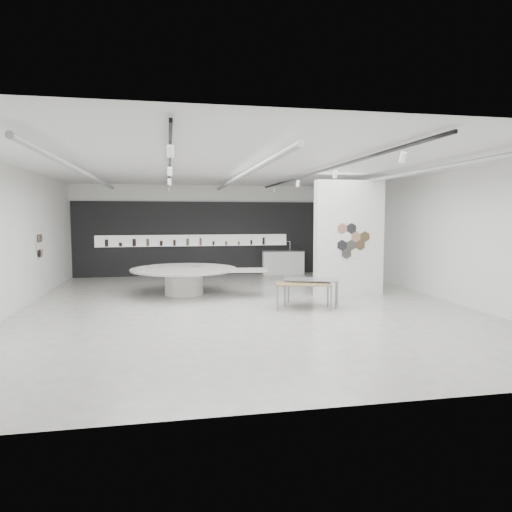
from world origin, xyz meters
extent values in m
cube|color=beige|center=(0.00, 0.00, -0.01)|extent=(12.00, 14.00, 0.01)
cube|color=silver|center=(0.00, 0.00, 3.80)|extent=(12.00, 14.00, 0.01)
cube|color=white|center=(0.00, 7.00, 1.90)|extent=(12.00, 0.01, 3.80)
cube|color=white|center=(0.00, -7.00, 1.90)|extent=(12.00, 0.01, 3.80)
cube|color=white|center=(6.00, 0.00, 1.90)|extent=(0.01, 14.00, 3.80)
cube|color=white|center=(-6.00, 0.00, 1.90)|extent=(0.01, 14.00, 3.80)
cylinder|color=#939396|center=(-4.20, 0.50, 3.62)|extent=(0.12, 12.00, 0.12)
cylinder|color=#939396|center=(0.00, 0.50, 3.62)|extent=(0.12, 12.00, 0.12)
cylinder|color=#939396|center=(4.20, 0.50, 3.62)|extent=(0.12, 12.00, 0.12)
cube|color=black|center=(-2.00, 0.00, 3.70)|extent=(0.05, 13.00, 0.06)
cylinder|color=white|center=(-2.00, -5.00, 3.52)|extent=(0.11, 0.18, 0.21)
cylinder|color=white|center=(-2.00, -1.70, 3.52)|extent=(0.11, 0.18, 0.21)
cylinder|color=white|center=(-2.00, 1.60, 3.52)|extent=(0.11, 0.18, 0.21)
cylinder|color=white|center=(-2.00, 4.90, 3.52)|extent=(0.11, 0.18, 0.21)
cube|color=black|center=(2.00, 0.00, 3.70)|extent=(0.05, 13.00, 0.06)
cylinder|color=white|center=(2.00, -5.00, 3.52)|extent=(0.11, 0.18, 0.21)
cylinder|color=white|center=(2.00, -1.70, 3.52)|extent=(0.11, 0.18, 0.21)
cylinder|color=white|center=(2.00, 1.60, 3.52)|extent=(0.11, 0.18, 0.21)
cylinder|color=white|center=(2.00, 4.90, 3.52)|extent=(0.11, 0.18, 0.21)
cylinder|color=black|center=(-5.97, 2.50, 1.35)|extent=(0.03, 0.28, 0.28)
cylinder|color=#946F5A|center=(-5.97, 2.76, 1.35)|extent=(0.03, 0.28, 0.28)
cylinder|color=white|center=(-5.97, 2.63, 1.58)|extent=(0.03, 0.28, 0.28)
cylinder|color=silver|center=(-5.97, 2.37, 1.58)|extent=(0.03, 0.28, 0.28)
cylinder|color=black|center=(-5.97, 2.50, 1.81)|extent=(0.03, 0.28, 0.28)
cylinder|color=brown|center=(-5.97, 2.76, 1.81)|extent=(0.03, 0.28, 0.28)
cube|color=black|center=(0.00, 6.94, 1.55)|extent=(11.80, 0.10, 3.10)
cube|color=white|center=(-1.00, 6.87, 1.48)|extent=(8.00, 0.06, 0.46)
cube|color=white|center=(-1.00, 6.81, 1.25)|extent=(8.00, 0.18, 0.02)
cylinder|color=black|center=(-4.53, 6.81, 1.41)|extent=(0.13, 0.13, 0.29)
cylinder|color=black|center=(-3.99, 6.81, 1.34)|extent=(0.13, 0.13, 0.15)
cylinder|color=black|center=(-3.44, 6.81, 1.42)|extent=(0.14, 0.14, 0.30)
cylinder|color=brown|center=(-2.90, 6.81, 1.41)|extent=(0.12, 0.12, 0.29)
cylinder|color=black|center=(-2.36, 6.81, 1.37)|extent=(0.12, 0.12, 0.21)
cylinder|color=black|center=(-1.81, 6.81, 1.39)|extent=(0.10, 0.10, 0.25)
cylinder|color=brown|center=(-1.27, 6.81, 1.42)|extent=(0.12, 0.12, 0.30)
cylinder|color=brown|center=(-0.73, 6.81, 1.42)|extent=(0.10, 0.10, 0.31)
cylinder|color=black|center=(-0.19, 6.81, 1.35)|extent=(0.09, 0.09, 0.17)
cylinder|color=brown|center=(0.36, 6.81, 1.35)|extent=(0.10, 0.10, 0.16)
cylinder|color=brown|center=(0.90, 6.81, 1.34)|extent=(0.09, 0.09, 0.15)
cylinder|color=black|center=(1.44, 6.81, 1.37)|extent=(0.09, 0.09, 0.21)
cylinder|color=black|center=(1.99, 6.81, 1.42)|extent=(0.11, 0.11, 0.31)
cube|color=white|center=(3.50, 1.00, 1.80)|extent=(2.20, 0.35, 3.60)
cylinder|color=black|center=(3.50, 0.81, 1.60)|extent=(0.34, 0.03, 0.34)
cylinder|color=brown|center=(3.80, 0.81, 1.60)|extent=(0.34, 0.03, 0.34)
cylinder|color=black|center=(3.20, 0.81, 1.60)|extent=(0.34, 0.03, 0.34)
cylinder|color=#946F5A|center=(3.65, 0.81, 1.86)|extent=(0.34, 0.03, 0.34)
cylinder|color=white|center=(3.35, 0.81, 1.86)|extent=(0.34, 0.03, 0.34)
cylinder|color=silver|center=(3.65, 0.81, 1.34)|extent=(0.34, 0.03, 0.34)
cylinder|color=black|center=(3.35, 0.81, 1.34)|extent=(0.34, 0.03, 0.34)
cylinder|color=brown|center=(3.95, 0.81, 1.86)|extent=(0.34, 0.03, 0.34)
cylinder|color=black|center=(3.50, 0.81, 2.12)|extent=(0.34, 0.03, 0.34)
cylinder|color=#946F5A|center=(3.20, 0.81, 2.12)|extent=(0.34, 0.03, 0.34)
cylinder|color=white|center=(-1.59, 2.11, 0.39)|extent=(1.34, 1.34, 0.79)
cylinder|color=#ADA8A3|center=(-1.59, 2.11, 0.82)|extent=(3.70, 3.70, 0.06)
cube|color=#ADA8A3|center=(0.19, 1.43, 0.82)|extent=(1.58, 1.09, 0.05)
cube|color=#946F5A|center=(-2.51, 2.21, 0.85)|extent=(0.25, 0.19, 0.01)
cube|color=brown|center=(-1.16, 2.61, 0.85)|extent=(0.25, 0.19, 0.01)
cube|color=olive|center=(1.50, -0.77, 0.68)|extent=(1.60, 1.04, 0.03)
cube|color=slate|center=(0.74, -0.94, 0.33)|extent=(0.04, 0.04, 0.66)
cube|color=slate|center=(0.88, -0.30, 0.33)|extent=(0.04, 0.04, 0.66)
cube|color=slate|center=(2.11, -1.25, 0.33)|extent=(0.04, 0.04, 0.66)
cube|color=slate|center=(2.25, -0.60, 0.33)|extent=(0.04, 0.04, 0.66)
cube|color=slate|center=(1.83, -0.42, 0.74)|extent=(1.64, 1.27, 0.03)
cube|color=slate|center=(1.07, -0.44, 0.36)|extent=(0.06, 0.06, 0.72)
cube|color=slate|center=(1.33, 0.15, 0.36)|extent=(0.06, 0.06, 0.72)
cube|color=slate|center=(2.33, -1.00, 0.36)|extent=(0.06, 0.06, 0.72)
cube|color=slate|center=(2.60, -0.41, 0.36)|extent=(0.06, 0.06, 0.72)
cube|color=white|center=(2.78, 6.51, 0.49)|extent=(1.81, 0.85, 0.98)
cube|color=slate|center=(2.78, 6.51, 1.00)|extent=(1.86, 0.90, 0.03)
cylinder|color=silver|center=(3.12, 6.63, 1.21)|extent=(0.03, 0.03, 0.39)
cylinder|color=silver|center=(3.03, 6.64, 1.40)|extent=(0.18, 0.05, 0.03)
camera|label=1|loc=(-2.05, -12.46, 2.49)|focal=32.00mm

